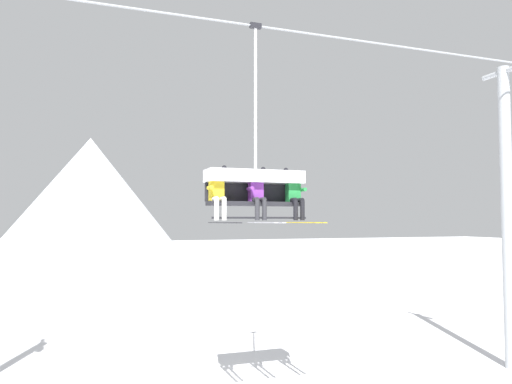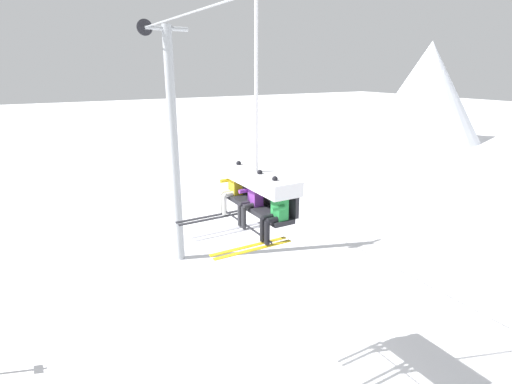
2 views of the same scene
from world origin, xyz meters
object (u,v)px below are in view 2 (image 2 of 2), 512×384
(lift_tower_near, at_px, (173,146))
(skier_purple, at_px, (251,198))
(chairlift_chair, at_px, (259,182))
(skier_green, at_px, (274,211))
(skier_yellow, at_px, (231,187))

(lift_tower_near, xyz_separation_m, skier_purple, (7.92, -0.93, 0.22))
(lift_tower_near, distance_m, chairlift_chair, 7.97)
(lift_tower_near, distance_m, skier_purple, 7.98)
(skier_green, bearing_deg, skier_yellow, 180.00)
(lift_tower_near, bearing_deg, skier_purple, -6.66)
(lift_tower_near, height_order, skier_yellow, lift_tower_near)
(skier_yellow, bearing_deg, chairlift_chair, 12.51)
(chairlift_chair, xyz_separation_m, skier_green, (0.96, -0.21, -0.33))
(chairlift_chair, height_order, skier_purple, chairlift_chair)
(skier_purple, bearing_deg, lift_tower_near, 173.34)
(chairlift_chair, bearing_deg, skier_purple, -89.11)
(lift_tower_near, relative_size, skier_purple, 5.58)
(chairlift_chair, height_order, skier_green, chairlift_chair)
(lift_tower_near, distance_m, skier_green, 8.93)
(skier_purple, relative_size, skier_green, 1.00)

